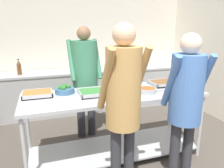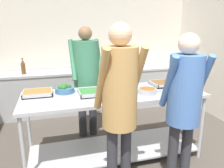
# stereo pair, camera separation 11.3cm
# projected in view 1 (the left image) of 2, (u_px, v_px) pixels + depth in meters

# --- Properties ---
(wall_rear) EXTENTS (4.76, 0.06, 2.65)m
(wall_rear) POSITION_uv_depth(u_px,v_px,m) (84.00, 47.00, 4.87)
(wall_rear) COLOR beige
(wall_rear) RESTS_ON ground_plane
(back_counter) EXTENTS (4.60, 0.65, 0.89)m
(back_counter) POSITION_uv_depth(u_px,v_px,m) (88.00, 90.00, 4.76)
(back_counter) COLOR #A8A8A8
(back_counter) RESTS_ON ground_plane
(serving_counter) EXTENTS (2.36, 0.82, 0.93)m
(serving_counter) POSITION_uv_depth(u_px,v_px,m) (114.00, 115.00, 2.95)
(serving_counter) COLOR #ADAFB5
(serving_counter) RESTS_ON ground_plane
(serving_tray_vegetables) EXTENTS (0.36, 0.31, 0.05)m
(serving_tray_vegetables) POSITION_uv_depth(u_px,v_px,m) (37.00, 94.00, 2.75)
(serving_tray_vegetables) COLOR #ADAFB5
(serving_tray_vegetables) RESTS_ON serving_counter
(broccoli_bowl) EXTENTS (0.25, 0.25, 0.12)m
(broccoli_bowl) POSITION_uv_depth(u_px,v_px,m) (64.00, 90.00, 2.86)
(broccoli_bowl) COLOR #3D668C
(broccoli_bowl) RESTS_ON serving_counter
(serving_tray_roast) EXTENTS (0.39, 0.32, 0.05)m
(serving_tray_roast) POSITION_uv_depth(u_px,v_px,m) (94.00, 93.00, 2.81)
(serving_tray_roast) COLOR #ADAFB5
(serving_tray_roast) RESTS_ON serving_counter
(plate_stack) EXTENTS (0.23, 0.23, 0.05)m
(plate_stack) POSITION_uv_depth(u_px,v_px,m) (119.00, 90.00, 2.91)
(plate_stack) COLOR white
(plate_stack) RESTS_ON serving_counter
(sauce_pan) EXTENTS (0.39, 0.25, 0.06)m
(sauce_pan) POSITION_uv_depth(u_px,v_px,m) (147.00, 90.00, 2.87)
(sauce_pan) COLOR #ADAFB5
(sauce_pan) RESTS_ON serving_counter
(serving_tray_greens) EXTENTS (0.50, 0.33, 0.05)m
(serving_tray_greens) POSITION_uv_depth(u_px,v_px,m) (167.00, 83.00, 3.29)
(serving_tray_greens) COLOR #ADAFB5
(serving_tray_greens) RESTS_ON serving_counter
(guest_serving_left) EXTENTS (0.46, 0.38, 1.82)m
(guest_serving_left) POSITION_uv_depth(u_px,v_px,m) (123.00, 97.00, 2.07)
(guest_serving_left) COLOR #2D2D33
(guest_serving_left) RESTS_ON ground_plane
(guest_serving_right) EXTENTS (0.48, 0.38, 1.72)m
(guest_serving_right) POSITION_uv_depth(u_px,v_px,m) (186.00, 96.00, 2.29)
(guest_serving_right) COLOR #2D2D33
(guest_serving_right) RESTS_ON ground_plane
(cook_behind_counter) EXTENTS (0.51, 0.40, 1.78)m
(cook_behind_counter) POSITION_uv_depth(u_px,v_px,m) (85.00, 71.00, 3.42)
(cook_behind_counter) COLOR #2D2D33
(cook_behind_counter) RESTS_ON ground_plane
(water_bottle) EXTENTS (0.08, 0.08, 0.30)m
(water_bottle) POSITION_uv_depth(u_px,v_px,m) (19.00, 68.00, 4.13)
(water_bottle) COLOR brown
(water_bottle) RESTS_ON back_counter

